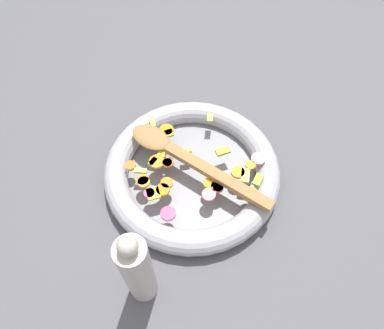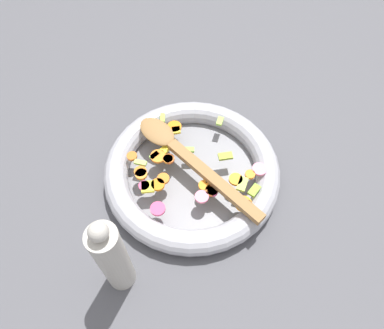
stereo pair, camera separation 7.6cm
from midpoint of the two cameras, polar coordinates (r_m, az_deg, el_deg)
name	(u,v)px [view 2 (the right image)]	position (r m, az deg, el deg)	size (l,w,h in m)	color
ground_plane	(192,177)	(0.80, 2.70, -2.13)	(4.00, 4.00, 0.00)	#4C4C51
skillet	(192,172)	(0.79, 2.77, -1.31)	(0.37, 0.37, 0.05)	slate
chopped_vegetables	(192,174)	(0.75, 2.84, -1.62)	(0.26, 0.30, 0.01)	orange
wooden_spoon	(185,155)	(0.76, 1.80, 1.21)	(0.11, 0.33, 0.01)	olive
pepper_mill	(113,258)	(0.63, -8.54, -14.21)	(0.05, 0.05, 0.23)	#B2ADA3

